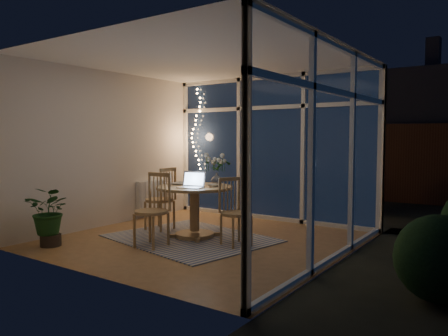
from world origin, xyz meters
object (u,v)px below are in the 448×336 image
Objects in this scene: chair_front at (151,210)px; potted_plant at (50,219)px; chair_left at (160,198)px; laptop at (190,179)px; chair_right at (236,212)px; flower_vase at (217,178)px; dining_table at (195,212)px.

chair_front is 1.41m from potted_plant.
chair_left reaches higher than laptop.
flower_vase is at bearing 79.33° from chair_right.
flower_vase is (0.97, 0.23, 0.36)m from chair_left.
dining_table is 1.11× the size of chair_front.
chair_right is at bearing 32.80° from chair_front.
flower_vase is (0.07, 0.54, -0.02)m from laptop.
dining_table is 3.27× the size of laptop.
laptop is (-0.69, -0.14, 0.42)m from chair_right.
flower_vase is at bearing 51.45° from potted_plant.
chair_front is 4.86× the size of flower_vase.
chair_left is at bearing 106.54° from chair_right.
chair_left is 1.60m from chair_right.
dining_table reaches higher than potted_plant.
flower_vase is (-0.62, 0.41, 0.40)m from chair_right.
chair_left is (-0.79, 0.09, 0.13)m from dining_table.
laptop is at bearing -64.72° from dining_table.
potted_plant is (-1.41, -1.32, -0.52)m from laptop.
laptop reaches higher than potted_plant.
chair_right reaches higher than dining_table.
chair_right is (1.59, -0.17, -0.04)m from chair_left.
chair_left is 1.06m from flower_vase.
laptop reaches higher than flower_vase.
chair_right is 0.84m from flower_vase.
chair_right is (0.79, -0.08, 0.09)m from dining_table.
chair_left is 2.97× the size of laptop.
potted_plant is (-1.18, -0.75, -0.13)m from chair_front.
chair_left is 1.02m from laptop.
potted_plant is at bearing -150.20° from laptop.
potted_plant is at bearing -152.61° from chair_front.
laptop reaches higher than chair_front.
potted_plant is at bearing 147.50° from chair_right.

